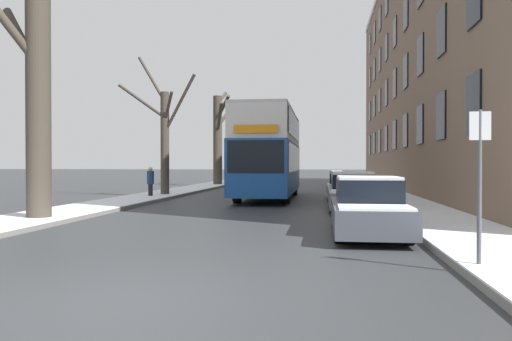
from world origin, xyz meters
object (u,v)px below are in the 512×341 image
at_px(parked_car_1, 352,193).
at_px(pedestrian_left_sidewalk, 150,181).
at_px(bare_tree_left_0, 38,71).
at_px(bare_tree_left_2, 218,137).
at_px(parked_car_2, 345,187).
at_px(street_sign_post, 479,180).
at_px(bare_tree_left_1, 164,135).
at_px(double_decker_bus, 269,150).
at_px(parked_car_0, 368,208).

height_order(parked_car_1, pedestrian_left_sidewalk, pedestrian_left_sidewalk).
relative_size(bare_tree_left_0, bare_tree_left_2, 1.27).
relative_size(bare_tree_left_2, parked_car_1, 1.73).
height_order(parked_car_2, street_sign_post, street_sign_post).
bearing_deg(bare_tree_left_1, pedestrian_left_sidewalk, -97.73).
relative_size(double_decker_bus, parked_car_2, 2.37).
bearing_deg(bare_tree_left_0, street_sign_post, -27.40).
height_order(parked_car_1, parked_car_2, parked_car_1).
bearing_deg(bare_tree_left_0, pedestrian_left_sidewalk, 90.94).
height_order(parked_car_0, street_sign_post, street_sign_post).
distance_m(bare_tree_left_1, street_sign_post, 20.05).
bearing_deg(bare_tree_left_2, parked_car_2, -56.75).
distance_m(bare_tree_left_2, pedestrian_left_sidewalk, 14.85).
xyz_separation_m(bare_tree_left_0, street_sign_post, (10.60, -5.50, -2.95)).
height_order(bare_tree_left_1, double_decker_bus, bare_tree_left_1).
relative_size(bare_tree_left_0, street_sign_post, 3.78).
xyz_separation_m(bare_tree_left_0, double_decker_bus, (5.58, 11.04, -1.98)).
relative_size(parked_car_0, street_sign_post, 1.74).
bearing_deg(parked_car_1, pedestrian_left_sidewalk, 152.73).
xyz_separation_m(bare_tree_left_0, bare_tree_left_2, (0.15, 24.50, -0.57)).
bearing_deg(bare_tree_left_0, bare_tree_left_1, 89.79).
bearing_deg(parked_car_0, parked_car_2, 90.00).
height_order(double_decker_bus, parked_car_2, double_decker_bus).
bearing_deg(double_decker_bus, parked_car_2, -7.31).
relative_size(bare_tree_left_2, pedestrian_left_sidewalk, 4.79).
bearing_deg(double_decker_bus, street_sign_post, -73.11).
xyz_separation_m(bare_tree_left_2, double_decker_bus, (5.43, -13.46, -1.41)).
distance_m(bare_tree_left_1, bare_tree_left_2, 13.07).
bearing_deg(bare_tree_left_1, parked_car_2, -5.49).
relative_size(bare_tree_left_0, parked_car_1, 2.20).
relative_size(double_decker_bus, parked_car_0, 2.32).
relative_size(bare_tree_left_2, double_decker_bus, 0.74).
xyz_separation_m(bare_tree_left_0, pedestrian_left_sidewalk, (-0.16, 9.95, -3.54)).
xyz_separation_m(parked_car_0, parked_car_2, (-0.00, 11.92, -0.02)).
height_order(bare_tree_left_0, street_sign_post, bare_tree_left_0).
bearing_deg(bare_tree_left_1, double_decker_bus, -4.26).
bearing_deg(bare_tree_left_2, parked_car_0, -70.54).
xyz_separation_m(bare_tree_left_0, parked_car_2, (9.29, 10.56, -3.78)).
bearing_deg(parked_car_1, bare_tree_left_0, -151.32).
relative_size(bare_tree_left_2, parked_car_2, 1.75).
height_order(bare_tree_left_1, parked_car_0, bare_tree_left_1).
height_order(bare_tree_left_0, parked_car_1, bare_tree_left_0).
relative_size(bare_tree_left_1, bare_tree_left_2, 0.98).
bearing_deg(pedestrian_left_sidewalk, parked_car_2, -126.84).
bearing_deg(street_sign_post, bare_tree_left_0, 152.60).
bearing_deg(pedestrian_left_sidewalk, bare_tree_left_0, 140.39).
distance_m(parked_car_0, pedestrian_left_sidewalk, 14.74).
bearing_deg(parked_car_0, bare_tree_left_0, 171.67).
distance_m(double_decker_bus, parked_car_0, 13.06).
xyz_separation_m(bare_tree_left_1, parked_car_0, (9.25, -12.81, -2.56)).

